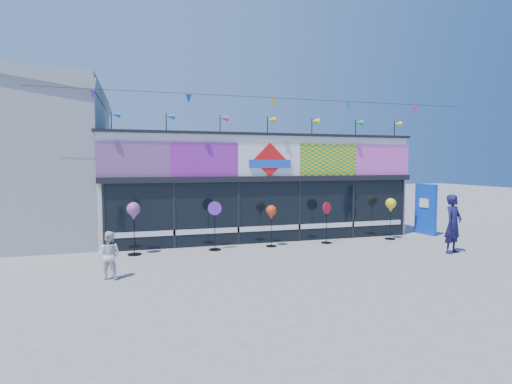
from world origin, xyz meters
name	(u,v)px	position (x,y,z in m)	size (l,w,h in m)	color
ground	(306,265)	(0.00, 0.00, 0.00)	(80.00, 80.00, 0.00)	slate
kite_shop	(251,185)	(0.00, 5.94, 2.05)	(16.00, 5.70, 5.31)	white
blue_sign	(426,209)	(6.85, 3.28, 1.06)	(0.27, 1.07, 2.11)	#0C42C1
spinner_0	(134,213)	(-4.83, 2.72, 1.38)	(0.44, 0.44, 1.72)	black
spinner_1	(215,224)	(-2.19, 2.71, 0.88)	(0.46, 0.43, 1.67)	black
spinner_2	(271,213)	(-0.16, 2.72, 1.19)	(0.38, 0.38, 1.49)	black
spinner_3	(327,221)	(2.02, 2.72, 0.81)	(0.41, 0.39, 1.54)	black
spinner_4	(391,206)	(4.76, 2.73, 1.29)	(0.41, 0.41, 1.62)	black
adult_man	(453,224)	(5.27, 0.03, 0.97)	(0.71, 0.46, 1.94)	#17143E
child	(109,255)	(-5.42, 0.09, 0.62)	(0.60, 0.35, 1.23)	silver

